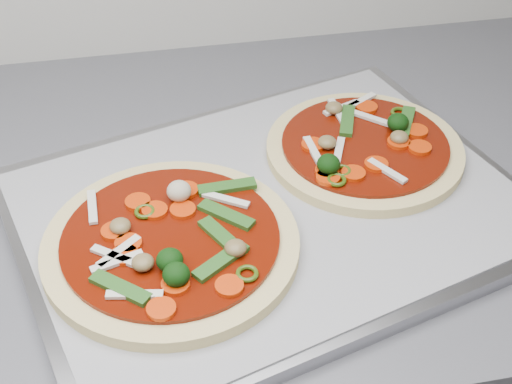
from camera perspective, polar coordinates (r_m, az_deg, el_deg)
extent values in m
cube|color=#57565D|center=(0.88, 17.79, 2.46)|extent=(3.60, 0.60, 0.04)
cube|color=#96959B|center=(0.72, 1.27, -1.43)|extent=(0.58, 0.49, 0.02)
cube|color=#9B9BA0|center=(0.72, 1.28, -0.88)|extent=(0.55, 0.47, 0.00)
cylinder|color=#E2CC88|center=(0.67, -6.80, -4.21)|extent=(0.33, 0.33, 0.01)
cylinder|color=#680D00|center=(0.66, -6.86, -3.67)|extent=(0.28, 0.28, 0.00)
cube|color=#296122|center=(0.71, -2.33, 0.42)|extent=(0.06, 0.02, 0.00)
cube|color=#296122|center=(0.65, -2.72, -3.60)|extent=(0.04, 0.06, 0.00)
cylinder|color=red|center=(0.71, -5.62, 0.16)|extent=(0.03, 0.03, 0.00)
ellipsoid|color=#0E330B|center=(0.61, -6.40, -6.57)|extent=(0.03, 0.03, 0.02)
cube|color=silver|center=(0.65, -10.91, -4.69)|extent=(0.04, 0.04, 0.00)
cube|color=silver|center=(0.61, -9.69, -8.09)|extent=(0.05, 0.02, 0.00)
cylinder|color=red|center=(0.66, -10.18, -4.07)|extent=(0.03, 0.03, 0.00)
ellipsoid|color=#B9AC91|center=(0.69, -6.18, 0.07)|extent=(0.03, 0.03, 0.02)
cylinder|color=red|center=(0.68, -5.88, -1.42)|extent=(0.03, 0.03, 0.00)
cylinder|color=red|center=(0.60, -7.59, -9.25)|extent=(0.03, 0.03, 0.00)
cylinder|color=red|center=(0.69, -8.10, -1.47)|extent=(0.03, 0.03, 0.00)
cube|color=silver|center=(0.69, -2.43, -0.60)|extent=(0.04, 0.03, 0.00)
cube|color=silver|center=(0.70, -12.96, -1.17)|extent=(0.01, 0.05, 0.00)
cylinder|color=red|center=(0.61, -2.15, -7.52)|extent=(0.03, 0.03, 0.00)
cylinder|color=red|center=(0.65, -10.47, -4.98)|extent=(0.03, 0.03, 0.00)
torus|color=#334B0E|center=(0.68, -8.89, -1.56)|extent=(0.02, 0.02, 0.00)
cylinder|color=red|center=(0.70, -9.44, -0.79)|extent=(0.03, 0.03, 0.00)
ellipsoid|color=brown|center=(0.63, -9.05, -5.59)|extent=(0.02, 0.02, 0.01)
cube|color=#296122|center=(0.63, -2.81, -5.53)|extent=(0.06, 0.04, 0.00)
cylinder|color=red|center=(0.67, -11.27, -3.09)|extent=(0.03, 0.03, 0.00)
cube|color=silver|center=(0.64, -11.06, -5.50)|extent=(0.05, 0.02, 0.00)
cylinder|color=red|center=(0.61, -6.46, -7.35)|extent=(0.03, 0.03, 0.00)
cube|color=#296122|center=(0.67, -2.40, -1.82)|extent=(0.05, 0.05, 0.00)
cube|color=silver|center=(0.65, -11.22, -5.06)|extent=(0.04, 0.04, 0.00)
cube|color=#296122|center=(0.62, -10.80, -7.53)|extent=(0.05, 0.05, 0.00)
ellipsoid|color=brown|center=(0.63, -1.65, -4.50)|extent=(0.02, 0.02, 0.01)
ellipsoid|color=#0E330B|center=(0.62, -6.92, -5.43)|extent=(0.03, 0.03, 0.02)
ellipsoid|color=brown|center=(0.67, -10.81, -2.70)|extent=(0.02, 0.02, 0.01)
torus|color=#334B0E|center=(0.62, -0.72, -6.54)|extent=(0.03, 0.03, 0.00)
cylinder|color=#E2CC88|center=(0.79, 8.66, 3.37)|extent=(0.24, 0.24, 0.01)
cylinder|color=#680D00|center=(0.78, 8.72, 3.83)|extent=(0.20, 0.20, 0.00)
ellipsoid|color=brown|center=(0.78, 11.39, 4.31)|extent=(0.02, 0.02, 0.01)
cylinder|color=red|center=(0.77, 4.57, 3.79)|extent=(0.04, 0.04, 0.00)
cube|color=silver|center=(0.76, 4.59, 3.35)|extent=(0.01, 0.05, 0.00)
cube|color=silver|center=(0.74, 10.44, 1.67)|extent=(0.03, 0.05, 0.00)
torus|color=#334B0E|center=(0.73, 6.86, 1.68)|extent=(0.03, 0.03, 0.00)
cube|color=silver|center=(0.76, 6.64, 3.26)|extent=(0.03, 0.05, 0.00)
cylinder|color=red|center=(0.72, 5.78, 1.16)|extent=(0.03, 0.03, 0.00)
cylinder|color=red|center=(0.73, 7.80, 1.49)|extent=(0.04, 0.04, 0.00)
cylinder|color=red|center=(0.83, 8.85, 6.72)|extent=(0.03, 0.03, 0.00)
cube|color=#296122|center=(0.82, 11.91, 5.52)|extent=(0.04, 0.06, 0.00)
cube|color=#296122|center=(0.81, 7.31, 5.70)|extent=(0.03, 0.06, 0.00)
cylinder|color=red|center=(0.78, 12.97, 3.49)|extent=(0.03, 0.03, 0.00)
cube|color=silver|center=(0.82, 6.50, 6.49)|extent=(0.01, 0.05, 0.00)
cube|color=silver|center=(0.84, 8.34, 7.18)|extent=(0.05, 0.03, 0.00)
cylinder|color=red|center=(0.78, 11.35, 3.93)|extent=(0.03, 0.03, 0.00)
torus|color=#334B0E|center=(0.72, 6.46, 0.96)|extent=(0.02, 0.02, 0.00)
ellipsoid|color=#0E330B|center=(0.73, 5.82, 2.25)|extent=(0.03, 0.03, 0.02)
cylinder|color=red|center=(0.81, 12.73, 4.79)|extent=(0.03, 0.03, 0.00)
torus|color=#334B0E|center=(0.83, 11.40, 6.26)|extent=(0.02, 0.02, 0.00)
cylinder|color=red|center=(0.73, 5.70, 1.69)|extent=(0.03, 0.03, 0.00)
ellipsoid|color=brown|center=(0.76, 5.72, 3.98)|extent=(0.03, 0.03, 0.01)
cube|color=silver|center=(0.82, 9.10, 5.88)|extent=(0.04, 0.04, 0.00)
cube|color=silver|center=(0.83, 6.86, 6.72)|extent=(0.05, 0.02, 0.00)
ellipsoid|color=#0E330B|center=(0.80, 11.29, 5.48)|extent=(0.03, 0.03, 0.02)
ellipsoid|color=brown|center=(0.82, 6.26, 6.70)|extent=(0.03, 0.03, 0.01)
cylinder|color=red|center=(0.75, 9.60, 2.20)|extent=(0.03, 0.03, 0.00)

